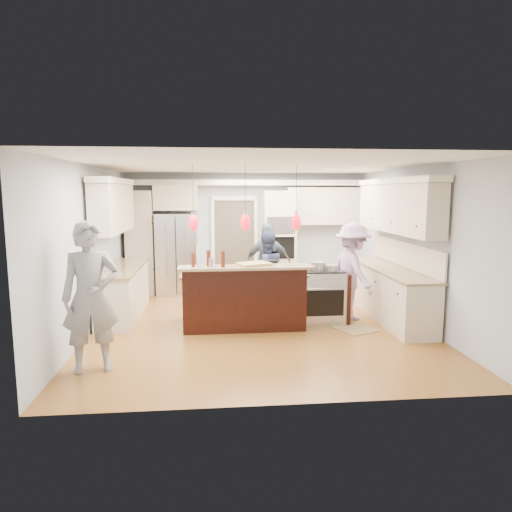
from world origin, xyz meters
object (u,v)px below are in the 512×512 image
(refrigerator, at_px, (177,254))
(person_far_left, at_px, (266,272))
(person_bar_end, at_px, (91,297))
(kitchen_island, at_px, (243,297))
(island_range, at_px, (322,295))

(refrigerator, height_order, person_far_left, refrigerator)
(person_bar_end, height_order, person_far_left, person_bar_end)
(refrigerator, distance_m, kitchen_island, 2.91)
(refrigerator, relative_size, person_bar_end, 0.94)
(refrigerator, bearing_deg, island_range, -42.59)
(refrigerator, distance_m, island_range, 3.71)
(kitchen_island, distance_m, island_range, 1.41)
(person_far_left, bearing_deg, island_range, 123.87)
(island_range, relative_size, person_far_left, 0.60)
(island_range, distance_m, person_far_left, 1.20)
(refrigerator, height_order, person_bar_end, person_bar_end)
(refrigerator, xyz_separation_m, person_far_left, (1.79, -1.79, -0.13))
(refrigerator, bearing_deg, person_far_left, -45.03)
(island_range, bearing_deg, person_far_left, 142.74)
(person_bar_end, bearing_deg, person_far_left, 32.03)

